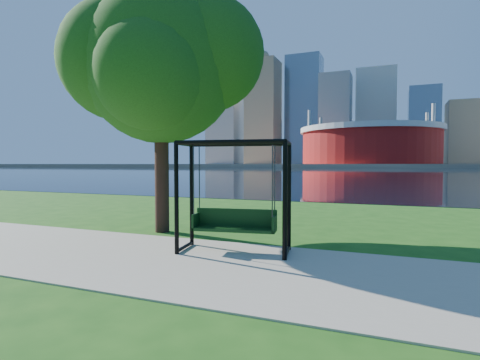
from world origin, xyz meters
The scene contains 8 objects.
ground centered at (0.00, 0.00, 0.00)m, with size 900.00×900.00×0.00m, color #1E5114.
path centered at (0.00, -0.50, 0.01)m, with size 120.00×4.00×0.03m, color #9E937F.
river centered at (0.00, 102.00, 0.01)m, with size 900.00×180.00×0.02m, color black.
far_bank centered at (0.00, 306.00, 1.00)m, with size 900.00×228.00×2.00m, color #937F60.
stadium centered at (-10.00, 235.00, 14.23)m, with size 83.00×83.00×32.00m.
skyline centered at (-4.27, 319.39, 35.89)m, with size 392.00×66.00×96.50m.
swing centered at (-0.60, 0.63, 1.18)m, with size 2.52×1.41×2.44m.
park_tree centered at (-3.56, 2.24, 4.83)m, with size 5.60×5.06×6.95m.
Camera 1 is at (2.55, -6.85, 1.94)m, focal length 28.00 mm.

